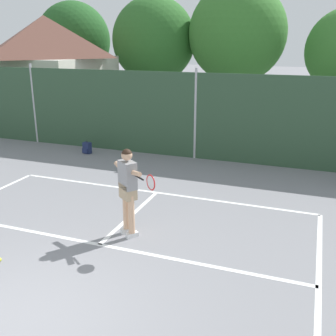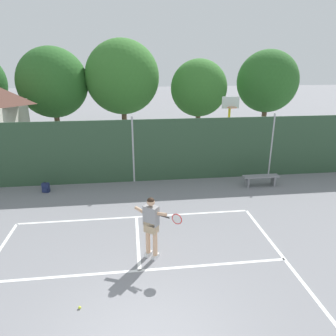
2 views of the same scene
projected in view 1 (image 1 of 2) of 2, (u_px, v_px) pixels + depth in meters
name	position (u px, v px, depth m)	size (l,w,h in m)	color
ground_plane	(13.00, 324.00, 5.74)	(120.00, 120.00, 0.00)	gray
court_markings	(41.00, 298.00, 6.31)	(8.30, 11.10, 0.01)	white
chainlink_fence	(195.00, 116.00, 13.32)	(26.09, 0.09, 3.02)	#2D4C33
clubhouse_building	(48.00, 67.00, 19.70)	(5.49, 5.81, 4.98)	beige
treeline_backdrop	(234.00, 40.00, 20.69)	(24.69, 4.52, 6.68)	brown
tennis_player	(128.00, 185.00, 8.00)	(1.24, 0.83, 1.85)	silver
tennis_ball	(0.00, 260.00, 7.34)	(0.07, 0.07, 0.07)	#CCE033
backpack_navy	(87.00, 148.00, 14.24)	(0.31, 0.29, 0.46)	navy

